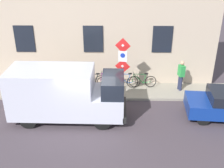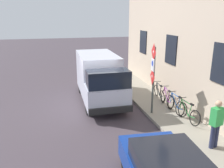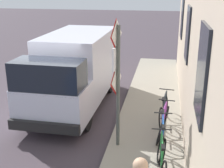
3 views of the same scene
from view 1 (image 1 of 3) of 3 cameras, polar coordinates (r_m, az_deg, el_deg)
ground_plane at (r=12.80m, az=-5.01°, el=-8.45°), size 80.00×80.00×0.00m
sidewalk_slab at (r=15.57m, az=-3.90°, el=-1.47°), size 1.94×15.94×0.14m
building_facade at (r=15.42m, az=-4.01°, el=15.39°), size 0.75×13.94×8.83m
sign_post_stacked at (r=13.97m, az=2.23°, el=4.71°), size 0.19×0.55×3.13m
delivery_van at (r=12.78m, az=-9.75°, el=-1.85°), size 2.09×5.36×2.50m
bicycle_green at (r=15.77m, az=6.14°, el=0.60°), size 0.46×1.72×0.89m
bicycle_blue at (r=15.71m, az=2.82°, el=0.62°), size 0.46×1.71×0.89m
bicycle_purple at (r=15.71m, az=-0.51°, el=0.65°), size 0.49×1.71×0.89m
bicycle_black at (r=15.76m, az=-3.84°, el=0.66°), size 0.46×1.71×0.89m
pedestrian at (r=15.63m, az=14.18°, el=1.93°), size 0.45×0.35×1.72m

